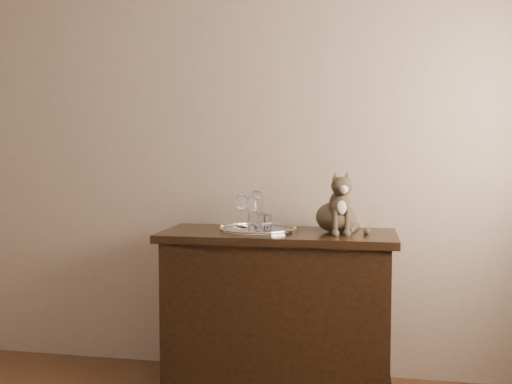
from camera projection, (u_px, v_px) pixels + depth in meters
wall_back at (184, 137)px, 3.32m from camera, size 4.00×0.10×2.70m
sideboard at (278, 313)px, 2.97m from camera, size 1.20×0.50×0.85m
tray at (258, 230)px, 2.98m from camera, size 0.40×0.40×0.01m
wine_glass_a at (241, 210)px, 3.05m from camera, size 0.07×0.07×0.18m
wine_glass_b at (256, 209)px, 3.07m from camera, size 0.07×0.07×0.20m
wine_glass_d at (253, 212)px, 2.96m from camera, size 0.07×0.07×0.18m
tumbler_a at (264, 223)px, 2.90m from camera, size 0.08×0.08×0.08m
tumbler_b at (257, 222)px, 2.86m from camera, size 0.09×0.09×0.10m
cat at (336, 202)px, 2.90m from camera, size 0.38×0.36×0.31m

